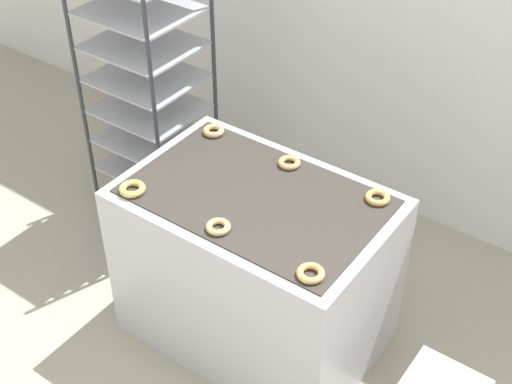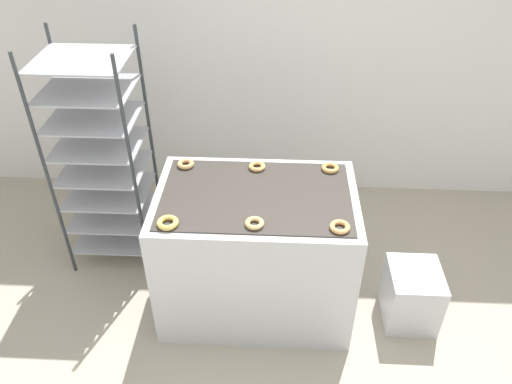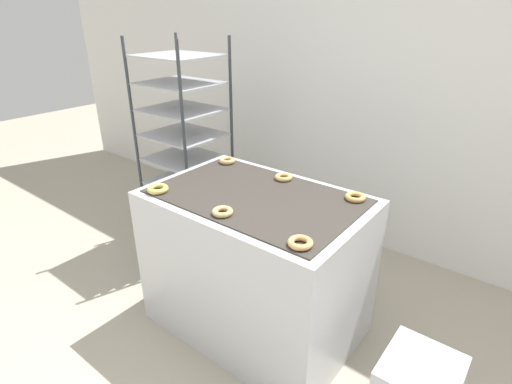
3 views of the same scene
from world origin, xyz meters
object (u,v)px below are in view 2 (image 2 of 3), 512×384
(donut_far_center, at_px, (257,166))
(donut_far_right, at_px, (330,168))
(donut_near_right, at_px, (340,227))
(fryer_machine, at_px, (256,251))
(donut_far_left, at_px, (186,164))
(glaze_bin, at_px, (411,295))
(baking_rack_cart, at_px, (102,156))
(donut_near_center, at_px, (255,223))
(donut_near_left, at_px, (168,223))

(donut_far_center, bearing_deg, donut_far_right, 0.82)
(donut_near_right, relative_size, donut_far_center, 1.06)
(donut_far_right, bearing_deg, fryer_machine, -147.83)
(fryer_machine, xyz_separation_m, donut_far_left, (-0.48, 0.30, 0.49))
(glaze_bin, xyz_separation_m, donut_near_right, (-0.57, -0.20, 0.75))
(baking_rack_cart, distance_m, donut_far_left, 0.66)
(fryer_machine, relative_size, donut_far_center, 11.41)
(donut_near_center, bearing_deg, baking_rack_cart, 145.62)
(glaze_bin, relative_size, donut_far_left, 3.75)
(donut_near_left, xyz_separation_m, donut_near_center, (0.49, 0.02, -0.00))
(donut_near_left, height_order, donut_far_right, donut_near_left)
(donut_near_left, bearing_deg, glaze_bin, 7.64)
(glaze_bin, height_order, donut_near_center, donut_near_center)
(donut_near_center, distance_m, donut_far_right, 0.75)
(baking_rack_cart, bearing_deg, donut_near_left, -51.36)
(donut_near_left, height_order, donut_far_left, same)
(donut_far_center, bearing_deg, glaze_bin, -20.31)
(fryer_machine, distance_m, baking_rack_cart, 1.28)
(fryer_machine, relative_size, donut_near_left, 10.12)
(donut_far_right, bearing_deg, donut_near_center, -128.48)
(donut_far_left, height_order, donut_far_center, donut_far_left)
(donut_near_left, bearing_deg, baking_rack_cart, 128.64)
(glaze_bin, height_order, donut_far_left, donut_far_left)
(donut_near_left, bearing_deg, donut_near_right, 0.73)
(fryer_machine, distance_m, donut_far_left, 0.75)
(baking_rack_cart, height_order, glaze_bin, baking_rack_cart)
(baking_rack_cart, bearing_deg, glaze_bin, -14.95)
(donut_near_right, bearing_deg, donut_far_right, 91.20)
(donut_near_center, relative_size, donut_far_left, 0.98)
(donut_near_right, relative_size, donut_far_left, 1.04)
(donut_near_center, xyz_separation_m, donut_far_right, (0.47, 0.59, -0.00))
(fryer_machine, xyz_separation_m, glaze_bin, (1.06, -0.10, -0.26))
(donut_far_right, bearing_deg, donut_near_left, -147.59)
(donut_near_center, height_order, donut_far_center, same)
(donut_near_left, bearing_deg, fryer_machine, 32.64)
(donut_near_left, distance_m, donut_far_right, 1.14)
(donut_near_right, bearing_deg, donut_far_center, 129.95)
(fryer_machine, height_order, donut_near_right, donut_near_right)
(donut_near_center, bearing_deg, donut_near_left, -177.60)
(glaze_bin, distance_m, donut_far_left, 1.77)
(donut_far_left, bearing_deg, fryer_machine, -31.45)
(glaze_bin, bearing_deg, baking_rack_cart, 165.05)
(donut_near_left, height_order, donut_near_center, donut_near_left)
(donut_far_right, bearing_deg, glaze_bin, -34.46)
(baking_rack_cart, distance_m, donut_far_right, 1.60)
(fryer_machine, distance_m, donut_far_center, 0.57)
(donut_near_center, distance_m, donut_near_right, 0.48)
(donut_near_center, bearing_deg, donut_near_right, -0.98)
(fryer_machine, relative_size, glaze_bin, 2.98)
(donut_far_left, bearing_deg, donut_near_left, -90.28)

